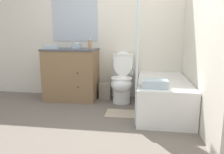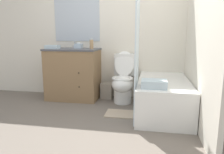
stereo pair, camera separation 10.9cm
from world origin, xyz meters
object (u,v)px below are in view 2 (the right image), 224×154
(vanity_cabinet, at_px, (73,73))
(toilet, at_px, (123,81))
(bath_mat, at_px, (122,114))
(hand_towel_folded, at_px, (53,47))
(wastebasket, at_px, (107,91))
(sink_faucet, at_px, (76,46))
(bath_towel_folded, at_px, (154,84))
(tissue_box, at_px, (79,46))
(soap_dispenser, at_px, (91,44))
(bathtub, at_px, (163,96))

(vanity_cabinet, height_order, toilet, vanity_cabinet)
(bath_mat, bearing_deg, hand_towel_folded, 158.18)
(toilet, xyz_separation_m, wastebasket, (-0.32, 0.15, -0.23))
(sink_faucet, relative_size, toilet, 0.17)
(vanity_cabinet, bearing_deg, bath_towel_folded, -33.54)
(tissue_box, height_order, soap_dispenser, soap_dispenser)
(vanity_cabinet, xyz_separation_m, sink_faucet, (-0.00, 0.20, 0.47))
(bathtub, height_order, wastebasket, bathtub)
(bathtub, xyz_separation_m, bath_mat, (-0.58, -0.22, -0.24))
(toilet, relative_size, wastebasket, 2.97)
(bathtub, bearing_deg, vanity_cabinet, 164.23)
(vanity_cabinet, distance_m, toilet, 0.91)
(toilet, xyz_separation_m, bathtub, (0.65, -0.38, -0.13))
(toilet, xyz_separation_m, bath_mat, (0.07, -0.60, -0.37))
(toilet, height_order, tissue_box, tissue_box)
(toilet, xyz_separation_m, tissue_box, (-0.82, 0.14, 0.57))
(wastebasket, height_order, soap_dispenser, soap_dispenser)
(toilet, relative_size, bath_mat, 1.81)
(soap_dispenser, height_order, bath_towel_folded, soap_dispenser)
(wastebasket, bearing_deg, tissue_box, -178.82)
(toilet, bearing_deg, vanity_cabinet, 176.63)
(tissue_box, bearing_deg, sink_faucet, 127.14)
(soap_dispenser, relative_size, bath_mat, 0.39)
(bathtub, distance_m, tissue_box, 1.70)
(bathtub, bearing_deg, wastebasket, 150.92)
(sink_faucet, bearing_deg, tissue_box, -52.86)
(hand_towel_folded, bearing_deg, bath_towel_folded, -24.72)
(wastebasket, distance_m, soap_dispenser, 0.88)
(tissue_box, relative_size, bath_towel_folded, 0.42)
(vanity_cabinet, xyz_separation_m, bathtub, (1.55, -0.44, -0.21))
(toilet, relative_size, tissue_box, 6.54)
(vanity_cabinet, xyz_separation_m, toilet, (0.90, -0.05, -0.08))
(bathtub, bearing_deg, bath_mat, -159.56)
(tissue_box, relative_size, bath_mat, 0.28)
(toilet, relative_size, bath_towel_folded, 2.72)
(bath_towel_folded, bearing_deg, bathtub, 73.73)
(bath_mat, bearing_deg, sink_faucet, 138.65)
(toilet, bearing_deg, wastebasket, 154.42)
(sink_faucet, distance_m, bath_mat, 1.58)
(sink_faucet, bearing_deg, soap_dispenser, -34.64)
(sink_faucet, distance_m, wastebasket, 0.99)
(tissue_box, distance_m, hand_towel_folded, 0.45)
(sink_faucet, relative_size, bathtub, 0.10)
(bathtub, height_order, bath_towel_folded, bath_towel_folded)
(sink_faucet, relative_size, bath_towel_folded, 0.45)
(bathtub, bearing_deg, tissue_box, 160.27)
(tissue_box, xyz_separation_m, hand_towel_folded, (-0.38, -0.23, -0.01))
(sink_faucet, height_order, bath_mat, sink_faucet)
(tissue_box, distance_m, soap_dispenser, 0.31)
(vanity_cabinet, height_order, bathtub, vanity_cabinet)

